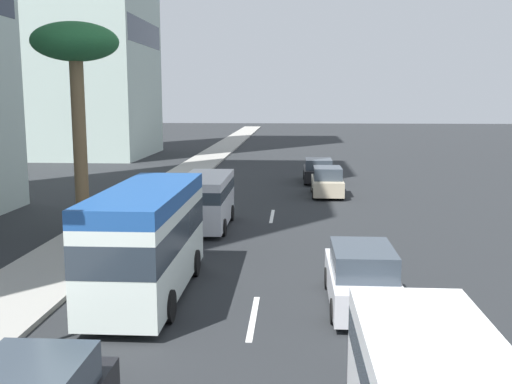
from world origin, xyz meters
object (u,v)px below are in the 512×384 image
object	(u,v)px
pedestrian_near_lamp	(112,209)
palm_tree	(76,53)
car_lead	(327,182)
car_sixth	(318,171)
van_seventh	(206,198)
minibus_second	(147,237)
car_fourth	(362,278)

from	to	relation	value
pedestrian_near_lamp	palm_tree	world-z (taller)	palm_tree
car_lead	car_sixth	xyz separation A→B (m)	(5.63, 0.30, -0.04)
car_lead	car_sixth	size ratio (longest dim) A/B	0.92
car_sixth	palm_tree	bearing A→B (deg)	147.10
car_lead	van_seventh	size ratio (longest dim) A/B	0.79
van_seventh	pedestrian_near_lamp	bearing A→B (deg)	-68.53
car_sixth	car_lead	bearing A→B (deg)	-176.96
van_seventh	pedestrian_near_lamp	xyz separation A→B (m)	(-1.48, 3.76, -0.26)
pedestrian_near_lamp	minibus_second	bearing A→B (deg)	9.02
minibus_second	car_sixth	bearing A→B (deg)	166.25
car_lead	van_seventh	distance (m)	10.68
van_seventh	pedestrian_near_lamp	world-z (taller)	van_seventh
palm_tree	van_seventh	bearing A→B (deg)	-72.55
minibus_second	car_sixth	size ratio (longest dim) A/B	1.56
minibus_second	car_sixth	xyz separation A→B (m)	(23.76, -5.82, -0.96)
car_lead	car_sixth	world-z (taller)	car_lead
car_fourth	pedestrian_near_lamp	bearing A→B (deg)	49.14
pedestrian_near_lamp	car_lead	bearing A→B (deg)	122.57
minibus_second	pedestrian_near_lamp	bearing A→B (deg)	-155.97
car_sixth	car_fourth	bearing A→B (deg)	-179.48
van_seventh	palm_tree	bearing A→B (deg)	-72.55
minibus_second	palm_tree	size ratio (longest dim) A/B	0.82
minibus_second	car_lead	bearing A→B (deg)	161.36
van_seventh	palm_tree	size ratio (longest dim) A/B	0.62
minibus_second	palm_tree	bearing A→B (deg)	-148.65
car_lead	car_sixth	distance (m)	5.64
van_seventh	car_lead	bearing A→B (deg)	147.16
car_fourth	van_seventh	world-z (taller)	van_seventh
pedestrian_near_lamp	car_sixth	bearing A→B (deg)	135.09
pedestrian_near_lamp	palm_tree	xyz separation A→B (m)	(-0.08, 1.21, 6.38)
car_fourth	palm_tree	bearing A→B (deg)	52.79
car_fourth	pedestrian_near_lamp	size ratio (longest dim) A/B	2.73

